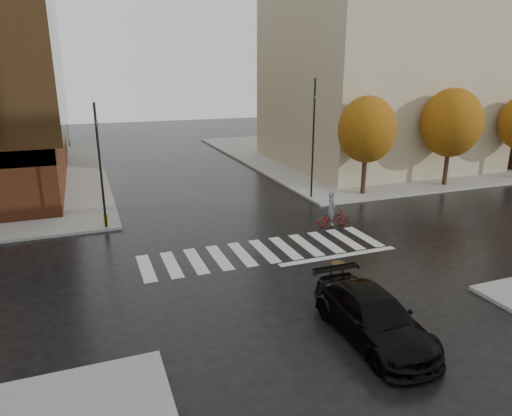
{
  "coord_description": "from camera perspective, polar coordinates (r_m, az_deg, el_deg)",
  "views": [
    {
      "loc": [
        -7.49,
        -18.1,
        8.22
      ],
      "look_at": [
        -0.21,
        1.04,
        2.0
      ],
      "focal_mm": 32.0,
      "sensor_mm": 36.0,
      "label": 1
    }
  ],
  "objects": [
    {
      "name": "crosswalk",
      "position": [
        21.66,
        1.02,
        -5.39
      ],
      "size": [
        12.0,
        3.0,
        0.01
      ],
      "primitive_type": "cube",
      "color": "silver",
      "rests_on": "ground"
    },
    {
      "name": "traffic_light_nw",
      "position": [
        24.8,
        -18.97,
        5.71
      ],
      "size": [
        0.2,
        0.18,
        6.54
      ],
      "rotation": [
        0.0,
        0.0,
        -1.88
      ],
      "color": "black",
      "rests_on": "sidewalk_nw"
    },
    {
      "name": "cyclist",
      "position": [
        25.13,
        9.51,
        -0.8
      ],
      "size": [
        1.79,
        0.73,
        2.0
      ],
      "rotation": [
        0.0,
        0.0,
        1.5
      ],
      "color": "maroon",
      "rests_on": "ground"
    },
    {
      "name": "manhole",
      "position": [
        20.67,
        10.25,
        -6.8
      ],
      "size": [
        0.74,
        0.74,
        0.01
      ],
      "primitive_type": "cylinder",
      "rotation": [
        0.0,
        0.0,
        -0.17
      ],
      "color": "#4E3F1C",
      "rests_on": "ground"
    },
    {
      "name": "sidewalk_ne",
      "position": [
        49.05,
        15.14,
        6.76
      ],
      "size": [
        30.0,
        30.0,
        0.15
      ],
      "primitive_type": "cube",
      "color": "gray",
      "rests_on": "ground"
    },
    {
      "name": "tree_ne_a",
      "position": [
        31.15,
        13.7,
        9.49
      ],
      "size": [
        3.8,
        3.8,
        6.5
      ],
      "color": "black",
      "rests_on": "sidewalk_ne"
    },
    {
      "name": "tree_ne_b",
      "position": [
        35.53,
        23.24,
        9.74
      ],
      "size": [
        4.2,
        4.2,
        6.89
      ],
      "color": "black",
      "rests_on": "sidewalk_ne"
    },
    {
      "name": "ground",
      "position": [
        21.24,
        1.53,
        -5.87
      ],
      "size": [
        120.0,
        120.0,
        0.0
      ],
      "primitive_type": "plane",
      "color": "black",
      "rests_on": "ground"
    },
    {
      "name": "building_ne_tan",
      "position": [
        42.8,
        14.78,
        17.62
      ],
      "size": [
        16.0,
        16.0,
        18.0
      ],
      "primitive_type": "cube",
      "color": "tan",
      "rests_on": "sidewalk_ne"
    },
    {
      "name": "sedan",
      "position": [
        15.26,
        14.42,
        -13.0
      ],
      "size": [
        2.15,
        5.18,
        1.5
      ],
      "primitive_type": "imported",
      "rotation": [
        0.0,
        0.0,
        -0.01
      ],
      "color": "black",
      "rests_on": "ground"
    },
    {
      "name": "traffic_light_ne",
      "position": [
        29.61,
        7.2,
        9.56
      ],
      "size": [
        0.16,
        0.19,
        7.59
      ],
      "rotation": [
        0.0,
        0.0,
        3.14
      ],
      "color": "black",
      "rests_on": "sidewalk_ne"
    },
    {
      "name": "fire_hydrant",
      "position": [
        25.77,
        -18.28,
        -1.29
      ],
      "size": [
        0.26,
        0.26,
        0.73
      ],
      "color": "#C0C90B",
      "rests_on": "sidewalk_nw"
    }
  ]
}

